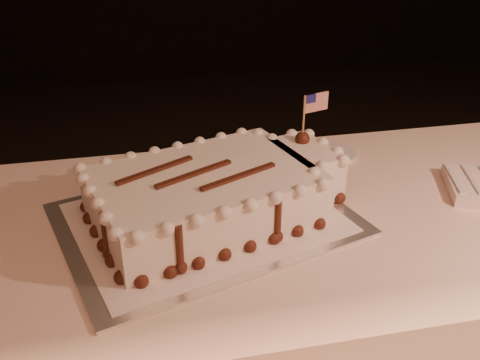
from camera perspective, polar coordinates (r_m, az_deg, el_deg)
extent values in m
cube|color=#FFD9C5|center=(1.54, 12.77, -14.48)|extent=(2.40, 0.80, 0.75)
cube|color=silver|center=(1.21, -3.71, -4.18)|extent=(0.73, 0.63, 0.01)
cube|color=white|center=(1.21, -3.72, -3.98)|extent=(0.66, 0.57, 0.00)
cube|color=white|center=(1.18, -3.80, -1.66)|extent=(0.54, 0.43, 0.11)
cube|color=white|center=(1.30, 6.95, 1.20)|extent=(0.16, 0.20, 0.11)
sphere|color=#4F2113|center=(1.03, -10.50, -10.57)|extent=(0.03, 0.03, 0.03)
sphere|color=#4F2113|center=(1.04, -7.45, -9.69)|extent=(0.03, 0.03, 0.03)
sphere|color=#4F2113|center=(1.06, -4.50, -8.80)|extent=(0.03, 0.03, 0.03)
sphere|color=#4F2113|center=(1.08, -1.67, -7.93)|extent=(0.03, 0.03, 0.03)
sphere|color=#4F2113|center=(1.10, 1.05, -7.07)|extent=(0.03, 0.03, 0.03)
sphere|color=#4F2113|center=(1.12, 3.64, -6.23)|extent=(0.03, 0.03, 0.03)
sphere|color=#4F2113|center=(1.15, 6.11, -5.42)|extent=(0.03, 0.03, 0.03)
sphere|color=#4F2113|center=(1.18, 8.45, -4.63)|extent=(0.03, 0.03, 0.03)
sphere|color=#4F2113|center=(1.22, 7.58, -3.44)|extent=(0.03, 0.03, 0.03)
sphere|color=#4F2113|center=(1.25, 8.47, -2.56)|extent=(0.03, 0.03, 0.03)
sphere|color=#4F2113|center=(1.28, 10.57, -1.90)|extent=(0.03, 0.03, 0.03)
sphere|color=#4F2113|center=(1.32, 9.97, -0.91)|extent=(0.03, 0.03, 0.03)
sphere|color=#4F2113|center=(1.36, 8.50, 0.14)|extent=(0.03, 0.03, 0.03)
sphere|color=#4F2113|center=(1.40, 7.10, 1.14)|extent=(0.03, 0.03, 0.03)
sphere|color=#4F2113|center=(1.40, 5.35, 1.14)|extent=(0.03, 0.03, 0.03)
sphere|color=#4F2113|center=(1.37, 3.32, 0.60)|extent=(0.03, 0.03, 0.03)
sphere|color=#4F2113|center=(1.39, 1.86, 1.18)|extent=(0.03, 0.03, 0.03)
sphere|color=#4F2113|center=(1.40, 0.16, 1.29)|extent=(0.03, 0.03, 0.03)
sphere|color=#4F2113|center=(1.37, -1.96, 0.75)|extent=(0.03, 0.03, 0.03)
sphere|color=#4F2113|center=(1.35, -4.16, 0.20)|extent=(0.03, 0.03, 0.03)
sphere|color=#4F2113|center=(1.33, -6.43, -0.37)|extent=(0.03, 0.03, 0.03)
sphere|color=#4F2113|center=(1.31, -8.76, -0.96)|extent=(0.03, 0.03, 0.03)
sphere|color=#4F2113|center=(1.30, -11.15, -1.55)|extent=(0.03, 0.03, 0.03)
sphere|color=#4F2113|center=(1.29, -13.59, -2.16)|extent=(0.03, 0.03, 0.03)
sphere|color=#4F2113|center=(1.28, -16.08, -2.78)|extent=(0.03, 0.03, 0.03)
sphere|color=#4F2113|center=(1.23, -15.79, -3.96)|extent=(0.03, 0.03, 0.03)
sphere|color=#4F2113|center=(1.18, -15.08, -5.31)|extent=(0.03, 0.03, 0.03)
sphere|color=#4F2113|center=(1.14, -14.31, -6.77)|extent=(0.03, 0.03, 0.03)
sphere|color=#4F2113|center=(1.09, -13.47, -8.36)|extent=(0.03, 0.03, 0.03)
sphere|color=#4F2113|center=(1.04, -12.55, -10.09)|extent=(0.03, 0.03, 0.03)
sphere|color=white|center=(0.97, -11.01, -6.04)|extent=(0.03, 0.03, 0.03)
sphere|color=white|center=(0.98, -7.81, -5.18)|extent=(0.03, 0.03, 0.03)
sphere|color=white|center=(1.00, -4.72, -4.32)|extent=(0.03, 0.03, 0.03)
sphere|color=white|center=(1.02, -1.75, -3.49)|extent=(0.03, 0.03, 0.03)
sphere|color=white|center=(1.04, 1.09, -2.68)|extent=(0.03, 0.03, 0.03)
sphere|color=white|center=(1.07, 3.80, -1.90)|extent=(0.03, 0.03, 0.03)
sphere|color=white|center=(1.10, 6.37, -1.16)|extent=(0.03, 0.03, 0.03)
sphere|color=white|center=(1.13, 8.80, -0.45)|extent=(0.03, 0.03, 0.03)
sphere|color=white|center=(1.17, 7.89, 0.66)|extent=(0.03, 0.03, 0.03)
sphere|color=white|center=(1.20, 8.80, 1.46)|extent=(0.03, 0.03, 0.03)
sphere|color=white|center=(1.24, 10.97, 2.04)|extent=(0.03, 0.03, 0.03)
sphere|color=white|center=(1.27, 10.34, 2.94)|extent=(0.03, 0.03, 0.03)
sphere|color=white|center=(1.32, 8.80, 3.92)|extent=(0.03, 0.03, 0.03)
sphere|color=white|center=(1.36, 7.35, 4.83)|extent=(0.03, 0.03, 0.03)
sphere|color=white|center=(1.35, 5.54, 4.84)|extent=(0.03, 0.03, 0.03)
sphere|color=white|center=(1.32, 3.44, 4.37)|extent=(0.03, 0.03, 0.03)
sphere|color=white|center=(1.35, 1.92, 4.90)|extent=(0.03, 0.03, 0.03)
sphere|color=white|center=(1.35, 0.17, 5.00)|extent=(0.03, 0.03, 0.03)
sphere|color=white|center=(1.33, -2.04, 4.51)|extent=(0.03, 0.03, 0.03)
sphere|color=white|center=(1.31, -4.31, 4.00)|extent=(0.03, 0.03, 0.03)
sphere|color=white|center=(1.29, -6.67, 3.47)|extent=(0.03, 0.03, 0.03)
sphere|color=white|center=(1.27, -9.09, 2.92)|extent=(0.03, 0.03, 0.03)
sphere|color=white|center=(1.25, -11.57, 2.34)|extent=(0.03, 0.03, 0.03)
sphere|color=white|center=(1.24, -14.11, 1.75)|extent=(0.03, 0.03, 0.03)
sphere|color=white|center=(1.23, -16.69, 1.15)|extent=(0.03, 0.03, 0.03)
sphere|color=white|center=(1.18, -16.41, 0.07)|extent=(0.03, 0.03, 0.03)
sphere|color=white|center=(1.13, -15.71, -1.16)|extent=(0.03, 0.03, 0.03)
sphere|color=white|center=(1.08, -14.93, -2.51)|extent=(0.03, 0.03, 0.03)
sphere|color=white|center=(1.03, -14.09, -3.99)|extent=(0.03, 0.03, 0.03)
sphere|color=white|center=(0.99, -13.15, -5.61)|extent=(0.03, 0.03, 0.03)
cylinder|color=#4F2113|center=(1.02, -6.47, -7.27)|extent=(0.02, 0.02, 0.10)
sphere|color=#4F2113|center=(1.05, -6.34, -9.25)|extent=(0.03, 0.03, 0.03)
cylinder|color=#4F2113|center=(1.10, 4.04, -4.11)|extent=(0.02, 0.02, 0.10)
sphere|color=#4F2113|center=(1.13, 3.96, -6.02)|extent=(0.03, 0.03, 0.03)
cylinder|color=#4F2113|center=(1.22, 8.35, -0.76)|extent=(0.02, 0.02, 0.10)
sphere|color=#4F2113|center=(1.25, 8.21, -2.55)|extent=(0.03, 0.03, 0.03)
cylinder|color=#4F2113|center=(1.36, 7.74, 2.52)|extent=(0.02, 0.02, 0.10)
sphere|color=#4F2113|center=(1.38, 7.62, 0.86)|extent=(0.03, 0.03, 0.03)
cylinder|color=#4F2113|center=(1.39, 1.44, 3.27)|extent=(0.02, 0.02, 0.10)
sphere|color=#4F2113|center=(1.41, 1.41, 1.63)|extent=(0.03, 0.03, 0.03)
cylinder|color=#4F2113|center=(1.31, -6.83, 1.36)|extent=(0.02, 0.02, 0.10)
sphere|color=#4F2113|center=(1.33, -6.72, -0.35)|extent=(0.03, 0.03, 0.03)
cylinder|color=#4F2113|center=(1.25, -16.04, -0.86)|extent=(0.02, 0.02, 0.10)
sphere|color=#4F2113|center=(1.28, -15.78, -2.61)|extent=(0.03, 0.03, 0.03)
cylinder|color=#4F2113|center=(1.08, -14.09, -5.74)|extent=(0.02, 0.02, 0.10)
sphere|color=#4F2113|center=(1.11, -13.81, -7.65)|extent=(0.03, 0.03, 0.03)
cube|color=#4F2113|center=(1.17, -9.03, 1.07)|extent=(0.17, 0.10, 0.01)
cube|color=#4F2113|center=(1.14, -4.91, 0.68)|extent=(0.18, 0.10, 0.01)
cube|color=#4F2113|center=(1.13, -0.13, 0.40)|extent=(0.18, 0.09, 0.01)
sphere|color=#4F2113|center=(1.30, 6.67, 4.39)|extent=(0.04, 0.04, 0.04)
cylinder|color=tan|center=(1.29, 6.78, 6.12)|extent=(0.00, 0.00, 0.13)
cube|color=red|center=(1.29, 8.17, 8.21)|extent=(0.06, 0.02, 0.04)
cube|color=navy|center=(1.27, 7.54, 8.60)|extent=(0.03, 0.01, 0.02)
cube|color=white|center=(1.41, 21.84, 0.20)|extent=(0.05, 0.15, 0.01)
cube|color=white|center=(1.43, 23.49, 0.09)|extent=(0.05, 0.15, 0.01)
cylinder|color=white|center=(1.53, 9.85, 2.77)|extent=(0.13, 0.13, 0.01)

